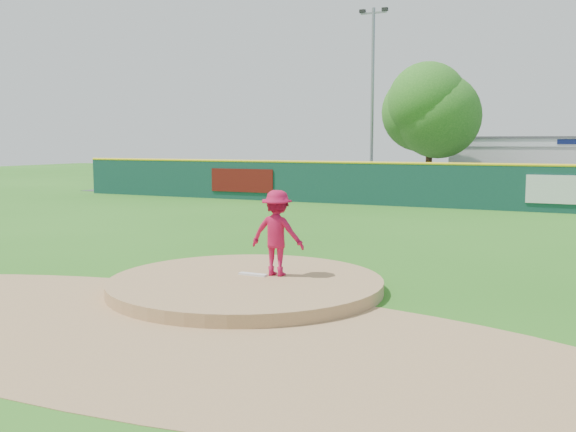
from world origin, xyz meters
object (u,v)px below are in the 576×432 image
at_px(deciduous_tree, 430,114).
at_px(light_pole_left, 372,91).
at_px(pitcher, 277,233).
at_px(van, 424,186).
at_px(playground_slide, 245,180).

distance_m(deciduous_tree, light_pole_left, 4.72).
height_order(pitcher, light_pole_left, light_pole_left).
relative_size(deciduous_tree, light_pole_left, 0.67).
distance_m(van, light_pole_left, 7.85).
relative_size(van, light_pole_left, 0.40).
distance_m(playground_slide, deciduous_tree, 11.33).
xyz_separation_m(playground_slide, light_pole_left, (6.34, 4.59, 5.33)).
distance_m(pitcher, playground_slide, 25.35).
relative_size(playground_slide, deciduous_tree, 0.35).
relative_size(playground_slide, light_pole_left, 0.23).
distance_m(pitcher, deciduous_tree, 24.83).
xyz_separation_m(van, light_pole_left, (-4.20, 3.82, 5.42)).
xyz_separation_m(pitcher, playground_slide, (-12.79, 21.88, -0.40)).
bearing_deg(light_pole_left, pitcher, -76.32).
xyz_separation_m(van, playground_slide, (-10.55, -0.77, 0.09)).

